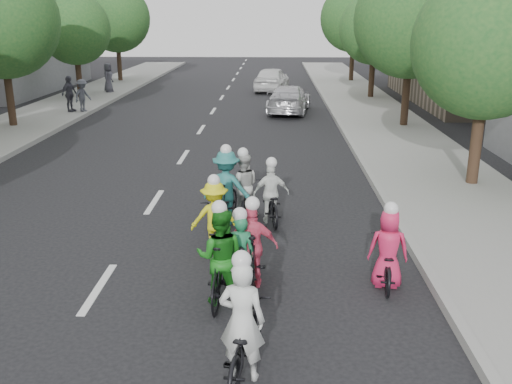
{
  "coord_description": "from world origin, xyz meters",
  "views": [
    {
      "loc": [
        3.14,
        -9.2,
        4.71
      ],
      "look_at": [
        2.76,
        2.74,
        1.0
      ],
      "focal_mm": 40.0,
      "sensor_mm": 36.0,
      "label": 1
    }
  ],
  "objects_px": {
    "follow_car_lead": "(289,99)",
    "follow_car_trail": "(272,79)",
    "cyclist_1": "(221,263)",
    "cyclist_3": "(253,252)",
    "cyclist_7": "(227,192)",
    "spectator_2": "(108,78)",
    "spectator_0": "(83,95)",
    "cyclist_6": "(243,192)",
    "cyclist_5": "(240,261)",
    "spectator_1": "(69,94)",
    "cyclist_0": "(242,335)",
    "cyclist_4": "(387,256)",
    "cyclist_2": "(215,223)",
    "cyclist_8": "(271,199)"
  },
  "relations": [
    {
      "from": "cyclist_5",
      "to": "spectator_2",
      "type": "xyz_separation_m",
      "value": [
        -9.73,
        26.24,
        0.47
      ]
    },
    {
      "from": "cyclist_4",
      "to": "cyclist_7",
      "type": "xyz_separation_m",
      "value": [
        -3.15,
        3.19,
        0.19
      ]
    },
    {
      "from": "cyclist_0",
      "to": "cyclist_4",
      "type": "height_order",
      "value": "cyclist_0"
    },
    {
      "from": "cyclist_0",
      "to": "spectator_1",
      "type": "xyz_separation_m",
      "value": [
        -9.68,
        21.13,
        0.43
      ]
    },
    {
      "from": "spectator_0",
      "to": "spectator_2",
      "type": "xyz_separation_m",
      "value": [
        -0.86,
        7.55,
        0.08
      ]
    },
    {
      "from": "cyclist_5",
      "to": "cyclist_8",
      "type": "relative_size",
      "value": 0.86
    },
    {
      "from": "cyclist_3",
      "to": "cyclist_5",
      "type": "height_order",
      "value": "cyclist_3"
    },
    {
      "from": "follow_car_lead",
      "to": "follow_car_trail",
      "type": "height_order",
      "value": "follow_car_trail"
    },
    {
      "from": "cyclist_4",
      "to": "cyclist_7",
      "type": "relative_size",
      "value": 0.87
    },
    {
      "from": "cyclist_1",
      "to": "spectator_0",
      "type": "distance_m",
      "value": 20.94
    },
    {
      "from": "cyclist_3",
      "to": "cyclist_4",
      "type": "distance_m",
      "value": 2.42
    },
    {
      "from": "cyclist_4",
      "to": "spectator_0",
      "type": "bearing_deg",
      "value": -50.98
    },
    {
      "from": "spectator_2",
      "to": "cyclist_1",
      "type": "bearing_deg",
      "value": -151.48
    },
    {
      "from": "cyclist_7",
      "to": "spectator_2",
      "type": "bearing_deg",
      "value": -56.57
    },
    {
      "from": "cyclist_3",
      "to": "cyclist_6",
      "type": "relative_size",
      "value": 1.03
    },
    {
      "from": "cyclist_2",
      "to": "spectator_1",
      "type": "bearing_deg",
      "value": -69.24
    },
    {
      "from": "cyclist_4",
      "to": "follow_car_trail",
      "type": "xyz_separation_m",
      "value": [
        -2.21,
        27.87,
        0.22
      ]
    },
    {
      "from": "cyclist_6",
      "to": "spectator_1",
      "type": "distance_m",
      "value": 17.4
    },
    {
      "from": "cyclist_0",
      "to": "cyclist_4",
      "type": "bearing_deg",
      "value": -122.93
    },
    {
      "from": "cyclist_2",
      "to": "spectator_0",
      "type": "relative_size",
      "value": 1.14
    },
    {
      "from": "cyclist_4",
      "to": "spectator_2",
      "type": "bearing_deg",
      "value": -57.52
    },
    {
      "from": "cyclist_1",
      "to": "follow_car_trail",
      "type": "height_order",
      "value": "cyclist_1"
    },
    {
      "from": "cyclist_6",
      "to": "spectator_2",
      "type": "relative_size",
      "value": 0.98
    },
    {
      "from": "follow_car_trail",
      "to": "cyclist_7",
      "type": "bearing_deg",
      "value": 97.21
    },
    {
      "from": "cyclist_3",
      "to": "spectator_0",
      "type": "distance_m",
      "value": 20.59
    },
    {
      "from": "cyclist_6",
      "to": "spectator_0",
      "type": "height_order",
      "value": "spectator_0"
    },
    {
      "from": "cyclist_6",
      "to": "follow_car_trail",
      "type": "xyz_separation_m",
      "value": [
        0.58,
        24.2,
        0.16
      ]
    },
    {
      "from": "follow_car_lead",
      "to": "spectator_0",
      "type": "xyz_separation_m",
      "value": [
        -10.18,
        -0.88,
        0.25
      ]
    },
    {
      "from": "cyclist_0",
      "to": "cyclist_1",
      "type": "distance_m",
      "value": 2.15
    },
    {
      "from": "cyclist_2",
      "to": "cyclist_4",
      "type": "height_order",
      "value": "cyclist_2"
    },
    {
      "from": "cyclist_2",
      "to": "cyclist_4",
      "type": "xyz_separation_m",
      "value": [
        3.25,
        -1.46,
        -0.05
      ]
    },
    {
      "from": "cyclist_0",
      "to": "spectator_2",
      "type": "bearing_deg",
      "value": -62.55
    },
    {
      "from": "cyclist_1",
      "to": "spectator_0",
      "type": "bearing_deg",
      "value": -61.75
    },
    {
      "from": "cyclist_3",
      "to": "cyclist_1",
      "type": "bearing_deg",
      "value": 50.0
    },
    {
      "from": "follow_car_trail",
      "to": "spectator_0",
      "type": "xyz_separation_m",
      "value": [
        -9.29,
        -9.47,
        0.17
      ]
    },
    {
      "from": "cyclist_1",
      "to": "cyclist_5",
      "type": "relative_size",
      "value": 1.2
    },
    {
      "from": "spectator_2",
      "to": "cyclist_2",
      "type": "bearing_deg",
      "value": -150.54
    },
    {
      "from": "cyclist_3",
      "to": "cyclist_7",
      "type": "bearing_deg",
      "value": -77.68
    },
    {
      "from": "cyclist_4",
      "to": "cyclist_5",
      "type": "distance_m",
      "value": 2.65
    },
    {
      "from": "cyclist_5",
      "to": "follow_car_trail",
      "type": "bearing_deg",
      "value": -98.13
    },
    {
      "from": "follow_car_trail",
      "to": "spectator_1",
      "type": "distance_m",
      "value": 13.76
    },
    {
      "from": "follow_car_lead",
      "to": "follow_car_trail",
      "type": "relative_size",
      "value": 1.04
    },
    {
      "from": "cyclist_2",
      "to": "cyclist_7",
      "type": "distance_m",
      "value": 1.73
    },
    {
      "from": "cyclist_1",
      "to": "cyclist_3",
      "type": "bearing_deg",
      "value": -125.62
    },
    {
      "from": "follow_car_lead",
      "to": "cyclist_4",
      "type": "bearing_deg",
      "value": 100.85
    },
    {
      "from": "cyclist_0",
      "to": "follow_car_lead",
      "type": "distance_m",
      "value": 22.11
    },
    {
      "from": "cyclist_5",
      "to": "cyclist_7",
      "type": "height_order",
      "value": "cyclist_7"
    },
    {
      "from": "cyclist_4",
      "to": "cyclist_6",
      "type": "bearing_deg",
      "value": -45.8
    },
    {
      "from": "cyclist_1",
      "to": "follow_car_lead",
      "type": "relative_size",
      "value": 0.4
    },
    {
      "from": "cyclist_3",
      "to": "cyclist_8",
      "type": "relative_size",
      "value": 0.97
    }
  ]
}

